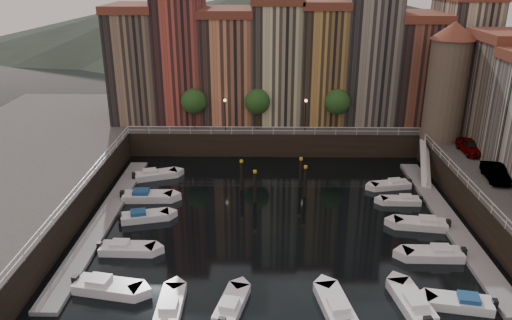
{
  "coord_description": "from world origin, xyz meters",
  "views": [
    {
      "loc": [
        -1.16,
        -42.71,
        22.37
      ],
      "look_at": [
        -1.94,
        4.0,
        4.24
      ],
      "focal_mm": 35.0,
      "sensor_mm": 36.0,
      "label": 1
    }
  ],
  "objects_px": {
    "gangway": "(425,161)",
    "mooring_pilings": "(276,180)",
    "boat_left_0": "(106,287)",
    "corner_tower": "(448,80)",
    "car_b": "(495,173)",
    "boat_left_2": "(144,216)",
    "car_a": "(470,147)",
    "boat_left_1": "(126,248)"
  },
  "relations": [
    {
      "from": "mooring_pilings",
      "to": "corner_tower",
      "type": "bearing_deg",
      "value": 25.38
    },
    {
      "from": "boat_left_1",
      "to": "mooring_pilings",
      "type": "bearing_deg",
      "value": 43.92
    },
    {
      "from": "corner_tower",
      "to": "boat_left_0",
      "type": "relative_size",
      "value": 2.55
    },
    {
      "from": "mooring_pilings",
      "to": "boat_left_0",
      "type": "relative_size",
      "value": 1.29
    },
    {
      "from": "mooring_pilings",
      "to": "boat_left_0",
      "type": "height_order",
      "value": "mooring_pilings"
    },
    {
      "from": "gangway",
      "to": "boat_left_2",
      "type": "height_order",
      "value": "gangway"
    },
    {
      "from": "gangway",
      "to": "boat_left_0",
      "type": "bearing_deg",
      "value": -143.42
    },
    {
      "from": "gangway",
      "to": "boat_left_0",
      "type": "height_order",
      "value": "gangway"
    },
    {
      "from": "car_b",
      "to": "car_a",
      "type": "bearing_deg",
      "value": 92.33
    },
    {
      "from": "mooring_pilings",
      "to": "car_b",
      "type": "xyz_separation_m",
      "value": [
        21.1,
        -3.02,
        2.11
      ]
    },
    {
      "from": "corner_tower",
      "to": "boat_left_0",
      "type": "bearing_deg",
      "value": -140.85
    },
    {
      "from": "boat_left_2",
      "to": "car_a",
      "type": "relative_size",
      "value": 1.05
    },
    {
      "from": "boat_left_0",
      "to": "boat_left_1",
      "type": "xyz_separation_m",
      "value": [
        0.05,
        5.41,
        -0.04
      ]
    },
    {
      "from": "gangway",
      "to": "mooring_pilings",
      "type": "xyz_separation_m",
      "value": [
        -17.01,
        -4.94,
        -0.27
      ]
    },
    {
      "from": "mooring_pilings",
      "to": "boat_left_0",
      "type": "distance_m",
      "value": 21.43
    },
    {
      "from": "car_b",
      "to": "boat_left_0",
      "type": "bearing_deg",
      "value": -151.49
    },
    {
      "from": "boat_left_0",
      "to": "gangway",
      "type": "bearing_deg",
      "value": 47.58
    },
    {
      "from": "corner_tower",
      "to": "car_b",
      "type": "distance_m",
      "value": 14.07
    },
    {
      "from": "boat_left_2",
      "to": "car_b",
      "type": "height_order",
      "value": "car_b"
    },
    {
      "from": "corner_tower",
      "to": "car_a",
      "type": "bearing_deg",
      "value": -71.7
    },
    {
      "from": "boat_left_0",
      "to": "boat_left_2",
      "type": "relative_size",
      "value": 1.12
    },
    {
      "from": "boat_left_0",
      "to": "car_a",
      "type": "relative_size",
      "value": 1.17
    },
    {
      "from": "car_b",
      "to": "boat_left_2",
      "type": "bearing_deg",
      "value": -169.15
    },
    {
      "from": "corner_tower",
      "to": "boat_left_0",
      "type": "xyz_separation_m",
      "value": [
        -32.68,
        -26.61,
        -9.79
      ]
    },
    {
      "from": "boat_left_0",
      "to": "car_a",
      "type": "bearing_deg",
      "value": 43.17
    },
    {
      "from": "corner_tower",
      "to": "boat_left_2",
      "type": "relative_size",
      "value": 2.87
    },
    {
      "from": "gangway",
      "to": "boat_left_2",
      "type": "distance_m",
      "value": 31.56
    },
    {
      "from": "corner_tower",
      "to": "mooring_pilings",
      "type": "distance_m",
      "value": 23.63
    },
    {
      "from": "mooring_pilings",
      "to": "boat_left_2",
      "type": "xyz_separation_m",
      "value": [
        -12.57,
        -5.96,
        -1.29
      ]
    },
    {
      "from": "mooring_pilings",
      "to": "boat_left_1",
      "type": "xyz_separation_m",
      "value": [
        -12.73,
        -11.75,
        -1.28
      ]
    },
    {
      "from": "boat_left_2",
      "to": "car_b",
      "type": "xyz_separation_m",
      "value": [
        33.67,
        2.95,
        3.39
      ]
    },
    {
      "from": "mooring_pilings",
      "to": "boat_left_1",
      "type": "distance_m",
      "value": 17.37
    },
    {
      "from": "gangway",
      "to": "mooring_pilings",
      "type": "bearing_deg",
      "value": -163.8
    },
    {
      "from": "boat_left_1",
      "to": "gangway",
      "type": "bearing_deg",
      "value": 30.52
    },
    {
      "from": "car_b",
      "to": "gangway",
      "type": "bearing_deg",
      "value": 123.09
    },
    {
      "from": "boat_left_0",
      "to": "boat_left_2",
      "type": "distance_m",
      "value": 11.2
    },
    {
      "from": "corner_tower",
      "to": "mooring_pilings",
      "type": "relative_size",
      "value": 1.98
    },
    {
      "from": "boat_left_1",
      "to": "car_b",
      "type": "xyz_separation_m",
      "value": [
        33.83,
        8.74,
        3.39
      ]
    },
    {
      "from": "corner_tower",
      "to": "car_b",
      "type": "height_order",
      "value": "corner_tower"
    },
    {
      "from": "boat_left_2",
      "to": "car_a",
      "type": "height_order",
      "value": "car_a"
    },
    {
      "from": "corner_tower",
      "to": "boat_left_0",
      "type": "height_order",
      "value": "corner_tower"
    },
    {
      "from": "car_a",
      "to": "boat_left_2",
      "type": "bearing_deg",
      "value": -164.62
    }
  ]
}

